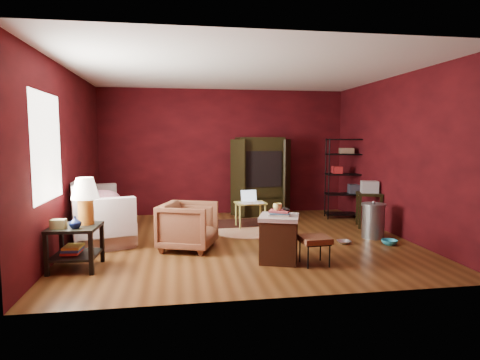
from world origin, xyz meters
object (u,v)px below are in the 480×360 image
at_px(armchair, 188,224).
at_px(side_table, 80,214).
at_px(sofa, 97,214).
at_px(wire_shelving, 346,175).
at_px(hamper, 279,238).
at_px(tv_armoire, 260,175).
at_px(laptop_desk, 250,205).

xyz_separation_m(armchair, side_table, (-1.43, -0.66, 0.32)).
bearing_deg(side_table, sofa, 94.04).
xyz_separation_m(side_table, wire_shelving, (4.83, 2.60, 0.22)).
relative_size(armchair, hamper, 1.08).
relative_size(hamper, wire_shelving, 0.44).
height_order(hamper, wire_shelving, wire_shelving).
bearing_deg(hamper, side_table, 176.67).
height_order(armchair, side_table, side_table).
bearing_deg(tv_armoire, laptop_desk, -113.76).
relative_size(armchair, laptop_desk, 1.14).
bearing_deg(wire_shelving, laptop_desk, -156.25).
relative_size(sofa, hamper, 2.80).
xyz_separation_m(hamper, tv_armoire, (0.43, 3.36, 0.56)).
distance_m(sofa, hamper, 3.32).
distance_m(side_table, hamper, 2.69).
distance_m(sofa, tv_armoire, 3.59).
height_order(hamper, laptop_desk, hamper).
height_order(hamper, tv_armoire, tv_armoire).
bearing_deg(side_table, laptop_desk, 37.33).
bearing_deg(sofa, laptop_desk, -104.41).
bearing_deg(hamper, tv_armoire, 82.73).
xyz_separation_m(sofa, tv_armoire, (3.20, 1.54, 0.49)).
xyz_separation_m(side_table, hamper, (2.65, -0.15, -0.38)).
xyz_separation_m(side_table, laptop_desk, (2.65, 2.02, -0.28)).
bearing_deg(armchair, side_table, 134.59).
bearing_deg(hamper, laptop_desk, 90.22).
height_order(armchair, wire_shelving, wire_shelving).
height_order(side_table, laptop_desk, side_table).
height_order(tv_armoire, wire_shelving, tv_armoire).
height_order(sofa, laptop_desk, sofa).
bearing_deg(armchair, laptop_desk, -22.42).
relative_size(laptop_desk, wire_shelving, 0.41).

